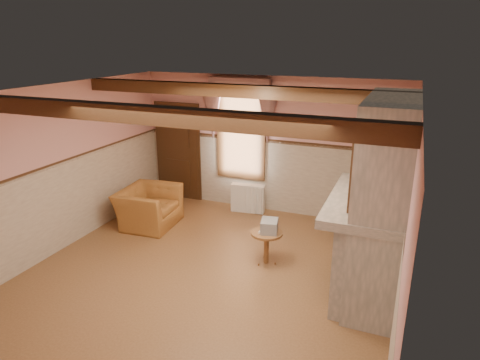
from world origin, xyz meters
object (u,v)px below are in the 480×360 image
at_px(armchair, 149,207).
at_px(radiator, 248,198).
at_px(bowl, 371,192).
at_px(mantel_clock, 376,175).
at_px(oil_lamp, 374,179).
at_px(side_table, 266,247).

bearing_deg(armchair, radiator, -53.46).
relative_size(armchair, bowl, 2.94).
bearing_deg(mantel_clock, oil_lamp, -90.00).
bearing_deg(oil_lamp, radiator, 147.23).
bearing_deg(armchair, side_table, -106.59).
bearing_deg(side_table, oil_lamp, 9.30).
bearing_deg(radiator, side_table, -68.40).
bearing_deg(oil_lamp, mantel_clock, 90.00).
distance_m(side_table, mantel_clock, 2.05).
xyz_separation_m(side_table, radiator, (-1.06, 1.91, 0.02)).
relative_size(armchair, radiator, 1.62).
relative_size(radiator, mantel_clock, 2.92).
bearing_deg(side_table, bowl, -3.12).
distance_m(armchair, side_table, 2.67).
relative_size(armchair, oil_lamp, 4.05).
bearing_deg(bowl, radiator, 142.31).
bearing_deg(radiator, oil_lamp, -40.08).
distance_m(armchair, oil_lamp, 4.32).
distance_m(bowl, oil_lamp, 0.35).
xyz_separation_m(radiator, mantel_clock, (2.58, -1.32, 1.22)).
height_order(radiator, oil_lamp, oil_lamp).
bearing_deg(bowl, side_table, 176.88).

